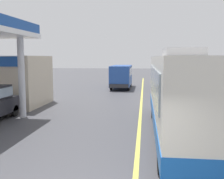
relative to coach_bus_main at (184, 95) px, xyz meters
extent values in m
plane|color=#424247|center=(-1.86, 12.79, -1.72)|extent=(120.00, 120.00, 0.00)
cube|color=#D8CC4C|center=(-1.86, 7.79, -1.72)|extent=(0.16, 50.00, 0.01)
cube|color=silver|center=(0.00, 0.01, 0.16)|extent=(2.50, 11.00, 2.90)
cube|color=#1959B2|center=(0.00, 0.01, -0.94)|extent=(2.54, 11.04, 0.56)
cube|color=#8C9EAD|center=(0.00, -5.43, 0.71)|extent=(2.30, 0.10, 1.40)
cube|color=#8C9EAD|center=(-1.27, 0.01, 0.61)|extent=(0.06, 9.35, 1.10)
cube|color=#8C9EAD|center=(1.27, 0.01, 0.61)|extent=(0.06, 9.35, 1.10)
cube|color=white|center=(0.00, -5.42, 1.41)|extent=(1.75, 0.08, 0.32)
cube|color=#B2B2B7|center=(0.00, 1.01, 1.79)|extent=(1.60, 2.80, 0.36)
cylinder|color=black|center=(-1.10, -3.89, -1.22)|extent=(0.30, 1.00, 1.00)
cylinder|color=black|center=(-1.10, 3.31, -1.22)|extent=(0.30, 1.00, 1.00)
cylinder|color=black|center=(1.10, 3.31, -1.22)|extent=(0.30, 1.00, 1.00)
cylinder|color=silver|center=(-8.35, 2.72, 0.58)|extent=(0.36, 0.36, 4.60)
cylinder|color=black|center=(-8.91, 2.85, -1.40)|extent=(0.20, 0.64, 0.64)
cube|color=#264C9E|center=(-4.14, 17.86, -0.33)|extent=(2.00, 6.00, 2.10)
cube|color=#8C9EAD|center=(-4.14, 17.86, 0.07)|extent=(2.04, 5.10, 0.80)
cube|color=#2D2D33|center=(-4.14, 14.81, -1.18)|extent=(1.90, 0.16, 0.36)
cylinder|color=black|center=(-5.02, 15.86, -1.34)|extent=(0.22, 0.76, 0.76)
cylinder|color=black|center=(-3.26, 15.86, -1.34)|extent=(0.22, 0.76, 0.76)
cylinder|color=black|center=(-5.02, 19.86, -1.34)|extent=(0.22, 0.76, 0.76)
cylinder|color=black|center=(-3.26, 19.86, -1.34)|extent=(0.22, 0.76, 0.76)
camera|label=1|loc=(-1.66, -11.47, 1.56)|focal=43.70mm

